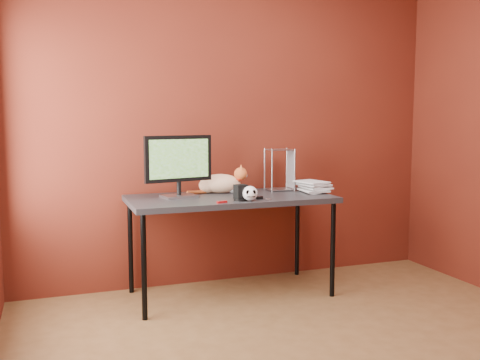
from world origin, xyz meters
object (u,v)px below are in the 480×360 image
object	(u,v)px
skull_mug	(250,193)
speaker	(241,193)
desk	(230,203)
cat	(221,183)
monitor	(179,163)
book_stack	(304,128)

from	to	relation	value
skull_mug	speaker	size ratio (longest dim) A/B	0.98
desk	speaker	bearing A→B (deg)	-90.23
skull_mug	speaker	world-z (taller)	speaker
desk	cat	bearing A→B (deg)	94.16
monitor	cat	xyz separation A→B (m)	(0.36, 0.12, -0.18)
skull_mug	book_stack	xyz separation A→B (m)	(0.55, 0.27, 0.44)
monitor	book_stack	bearing A→B (deg)	-15.94
monitor	book_stack	size ratio (longest dim) A/B	0.52
desk	speaker	size ratio (longest dim) A/B	13.27
cat	skull_mug	xyz separation A→B (m)	(0.07, -0.46, -0.02)
skull_mug	book_stack	distance (m)	0.76
speaker	desk	bearing A→B (deg)	78.54
desk	skull_mug	xyz separation A→B (m)	(0.05, -0.27, 0.10)
book_stack	monitor	bearing A→B (deg)	176.09
skull_mug	speaker	xyz separation A→B (m)	(-0.05, 0.04, -0.00)
desk	cat	size ratio (longest dim) A/B	3.21
monitor	speaker	xyz separation A→B (m)	(0.37, -0.30, -0.20)
desk	speaker	distance (m)	0.25
cat	skull_mug	bearing A→B (deg)	-64.11
desk	cat	xyz separation A→B (m)	(-0.01, 0.19, 0.13)
monitor	cat	distance (m)	0.42
skull_mug	monitor	bearing A→B (deg)	153.18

